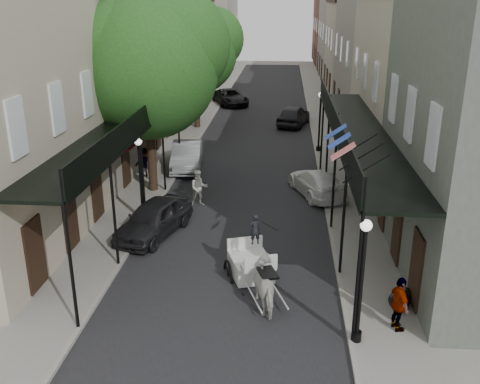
% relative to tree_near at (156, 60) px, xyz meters
% --- Properties ---
extents(ground, '(140.00, 140.00, 0.00)m').
position_rel_tree_near_xyz_m(ground, '(4.20, -10.18, -6.49)').
color(ground, gray).
rests_on(ground, ground).
extents(road, '(8.00, 90.00, 0.01)m').
position_rel_tree_near_xyz_m(road, '(4.20, 9.82, -6.48)').
color(road, black).
rests_on(road, ground).
extents(sidewalk_left, '(2.20, 90.00, 0.12)m').
position_rel_tree_near_xyz_m(sidewalk_left, '(-0.80, 9.82, -6.43)').
color(sidewalk_left, gray).
rests_on(sidewalk_left, ground).
extents(sidewalk_right, '(2.20, 90.00, 0.12)m').
position_rel_tree_near_xyz_m(sidewalk_right, '(9.20, 9.82, -6.43)').
color(sidewalk_right, gray).
rests_on(sidewalk_right, ground).
extents(building_row_left, '(5.00, 80.00, 10.50)m').
position_rel_tree_near_xyz_m(building_row_left, '(-4.40, 19.82, -1.24)').
color(building_row_left, '#A59984').
rests_on(building_row_left, ground).
extents(building_row_right, '(5.00, 80.00, 10.50)m').
position_rel_tree_near_xyz_m(building_row_right, '(12.80, 19.82, -1.24)').
color(building_row_right, gray).
rests_on(building_row_right, ground).
extents(gallery_left, '(2.20, 18.05, 4.88)m').
position_rel_tree_near_xyz_m(gallery_left, '(-0.59, -3.20, -2.44)').
color(gallery_left, black).
rests_on(gallery_left, sidewalk_left).
extents(gallery_right, '(2.20, 18.05, 4.88)m').
position_rel_tree_near_xyz_m(gallery_right, '(8.99, -3.20, -2.44)').
color(gallery_right, black).
rests_on(gallery_right, sidewalk_right).
extents(tree_near, '(7.31, 6.80, 9.63)m').
position_rel_tree_near_xyz_m(tree_near, '(0.00, 0.00, 0.00)').
color(tree_near, '#382619').
rests_on(tree_near, sidewalk_left).
extents(tree_far, '(6.45, 6.00, 8.61)m').
position_rel_tree_near_xyz_m(tree_far, '(-0.05, 14.00, -0.65)').
color(tree_far, '#382619').
rests_on(tree_far, sidewalk_left).
extents(lamppost_right_near, '(0.32, 0.32, 3.71)m').
position_rel_tree_near_xyz_m(lamppost_right_near, '(8.30, -12.18, -4.44)').
color(lamppost_right_near, black).
rests_on(lamppost_right_near, sidewalk_right).
extents(lamppost_left, '(0.32, 0.32, 3.71)m').
position_rel_tree_near_xyz_m(lamppost_left, '(0.10, -4.18, -4.44)').
color(lamppost_left, black).
rests_on(lamppost_left, sidewalk_left).
extents(lamppost_right_far, '(0.32, 0.32, 3.71)m').
position_rel_tree_near_xyz_m(lamppost_right_far, '(8.30, 7.82, -4.44)').
color(lamppost_right_far, black).
rests_on(lamppost_right_far, sidewalk_right).
extents(horse, '(1.38, 1.99, 1.54)m').
position_rel_tree_near_xyz_m(horse, '(5.74, -10.45, -5.72)').
color(horse, beige).
rests_on(horse, ground).
extents(carriage, '(2.07, 2.56, 2.58)m').
position_rel_tree_near_xyz_m(carriage, '(4.94, -8.18, -5.49)').
color(carriage, black).
rests_on(carriage, ground).
extents(pedestrian_walking, '(1.02, 0.90, 1.74)m').
position_rel_tree_near_xyz_m(pedestrian_walking, '(2.20, -1.88, -5.62)').
color(pedestrian_walking, '#A4A59C').
rests_on(pedestrian_walking, ground).
extents(pedestrian_sidewalk_left, '(1.10, 0.72, 1.59)m').
position_rel_tree_near_xyz_m(pedestrian_sidewalk_left, '(-1.36, 1.86, -5.57)').
color(pedestrian_sidewalk_left, gray).
rests_on(pedestrian_sidewalk_left, sidewalk_left).
extents(pedestrian_sidewalk_right, '(0.67, 1.07, 1.69)m').
position_rel_tree_near_xyz_m(pedestrian_sidewalk_right, '(9.53, -11.53, -5.52)').
color(pedestrian_sidewalk_right, gray).
rests_on(pedestrian_sidewalk_right, sidewalk_right).
extents(car_left_near, '(2.94, 4.64, 1.47)m').
position_rel_tree_near_xyz_m(car_left_near, '(0.88, -5.35, -5.75)').
color(car_left_near, black).
rests_on(car_left_near, ground).
extents(car_left_mid, '(2.09, 4.73, 1.51)m').
position_rel_tree_near_xyz_m(car_left_mid, '(0.60, 3.82, -5.73)').
color(car_left_mid, '#A6A6AB').
rests_on(car_left_mid, ground).
extents(car_left_far, '(4.09, 5.61, 1.42)m').
position_rel_tree_near_xyz_m(car_left_far, '(1.15, 23.35, -5.78)').
color(car_left_far, black).
rests_on(car_left_far, ground).
extents(car_right_near, '(3.16, 4.81, 1.29)m').
position_rel_tree_near_xyz_m(car_right_near, '(7.80, 0.03, -5.84)').
color(car_right_near, white).
rests_on(car_right_near, ground).
extents(car_right_far, '(2.91, 4.91, 1.57)m').
position_rel_tree_near_xyz_m(car_right_far, '(6.80, 15.41, -5.70)').
color(car_right_far, black).
rests_on(car_right_far, ground).
extents(trash_bags, '(0.91, 1.06, 0.55)m').
position_rel_tree_near_xyz_m(trash_bags, '(9.91, -10.22, -6.11)').
color(trash_bags, black).
rests_on(trash_bags, sidewalk_right).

